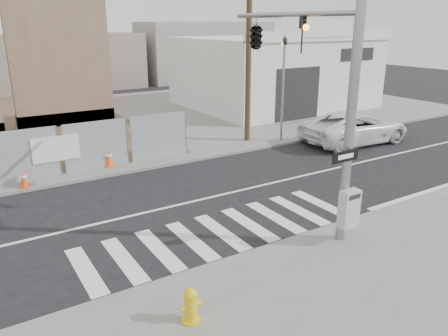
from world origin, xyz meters
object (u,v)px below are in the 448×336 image
signal_pole (284,62)px  fire_hydrant (191,305)px  traffic_cone_c (24,179)px  traffic_cone_d (109,158)px  suv (355,127)px  auto_shop (274,72)px

signal_pole → fire_hydrant: bearing=-144.7°
traffic_cone_c → traffic_cone_d: (3.45, 0.77, 0.06)m
fire_hydrant → traffic_cone_c: (-1.65, 9.97, -0.06)m
signal_pole → traffic_cone_d: size_ratio=9.16×
traffic_cone_c → suv: bearing=-6.3°
traffic_cone_c → fire_hydrant: bearing=-80.6°
fire_hydrant → auto_shop: bearing=53.0°
fire_hydrant → suv: 16.15m
traffic_cone_d → traffic_cone_c: bearing=-167.5°
auto_shop → traffic_cone_c: auto_shop is taller
traffic_cone_c → signal_pole: bearing=-42.3°
suv → traffic_cone_c: 15.62m
traffic_cone_d → signal_pole: bearing=-64.0°
auto_shop → traffic_cone_c: 20.46m
traffic_cone_c → traffic_cone_d: traffic_cone_d is taller
suv → fire_hydrant: bearing=123.6°
suv → traffic_cone_c: suv is taller
suv → traffic_cone_c: (-15.52, 1.70, -0.38)m
signal_pole → traffic_cone_d: bearing=116.0°
auto_shop → fire_hydrant: auto_shop is taller
suv → traffic_cone_d: 12.33m
auto_shop → suv: size_ratio=2.05×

